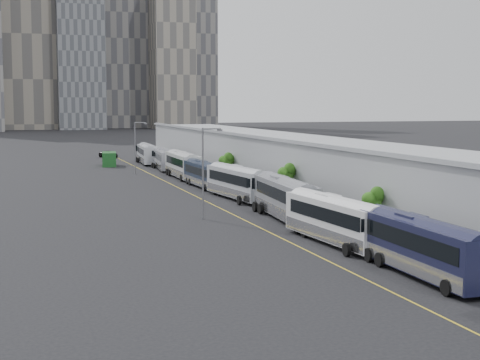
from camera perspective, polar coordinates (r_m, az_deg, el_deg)
name	(u,v)px	position (r m, az deg, el deg)	size (l,w,h in m)	color
sidewalk	(313,205)	(81.97, 5.69, -1.92)	(10.00, 170.00, 0.12)	gray
lane_line	(222,209)	(78.46, -1.38, -2.28)	(0.12, 160.00, 0.02)	gold
depot	(346,173)	(83.23, 8.24, 0.56)	(12.45, 160.40, 7.20)	gray
skyline	(51,15)	(346.60, -14.45, 12.33)	(145.00, 64.00, 120.00)	slate
bus_1	(423,252)	(49.44, 14.03, -5.44)	(2.95, 13.27, 3.87)	#171834
bus_2	(336,224)	(59.52, 7.44, -3.40)	(3.55, 13.32, 3.85)	white
bus_3	(286,201)	(72.09, 3.55, -1.66)	(3.84, 13.99, 4.04)	slate
bus_4	(238,185)	(86.55, -0.18, -0.41)	(4.02, 13.60, 3.92)	#B7BAC2
bus_5	(204,176)	(99.06, -2.82, 0.29)	(2.72, 12.08, 3.52)	#162033
bus_6	(183,167)	(111.53, -4.45, 1.01)	(3.01, 13.61, 3.97)	silver
bus_7	(164,161)	(125.61, -5.88, 1.46)	(3.45, 12.18, 3.51)	gray
bus_8	(147,155)	(138.69, -7.20, 1.90)	(3.44, 12.80, 3.70)	#B7BAC2
tree_1	(372,201)	(62.85, 10.20, -1.59)	(1.65, 1.65, 3.96)	black
tree_2	(286,174)	(80.87, 3.60, 0.47)	(1.70, 1.70, 4.43)	black
tree_3	(226,161)	(102.65, -1.09, 1.46)	(1.84, 1.84, 4.16)	black
street_lamp_near	(205,167)	(71.16, -2.75, 1.03)	(2.04, 0.22, 8.92)	#59595E
street_lamp_far	(136,144)	(117.89, -8.05, 2.77)	(2.04, 0.22, 8.31)	#59595E
shipping_container	(109,159)	(134.71, -10.12, 1.60)	(2.41, 5.68, 2.51)	#144319
suv	(109,154)	(155.78, -10.16, 1.97)	(2.31, 5.02, 1.39)	black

